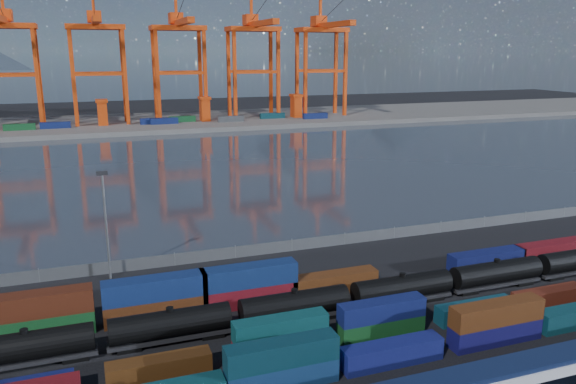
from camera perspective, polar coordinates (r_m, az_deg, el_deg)
name	(u,v)px	position (r m, az deg, el deg)	size (l,w,h in m)	color
ground	(368,323)	(73.58, 8.10, -13.04)	(700.00, 700.00, 0.00)	black
harbor_water	(203,167)	(168.91, -8.60, 2.57)	(700.00, 700.00, 0.00)	#2D3541
far_quay	(159,122)	(271.36, -13.00, 6.92)	(700.00, 70.00, 2.00)	#514F4C
container_row_south	(469,332)	(69.79, 17.92, -13.41)	(139.49, 2.39, 5.10)	#3E4143
container_row_mid	(420,317)	(72.46, 13.24, -12.26)	(140.34, 2.21, 4.70)	#404345
container_row_north	(249,290)	(76.95, -3.99, -9.91)	(129.21, 2.65, 5.65)	navy
tanker_string	(235,315)	(70.13, -5.42, -12.33)	(123.10, 3.14, 4.49)	black
waterfront_fence	(292,245)	(96.73, 0.40, -5.45)	(160.12, 0.12, 2.20)	#595B5E
yard_light_mast	(106,220)	(87.01, -18.03, -2.68)	(1.60, 0.40, 16.60)	slate
gantry_cranes	(138,39)	(262.06, -14.96, 14.77)	(199.09, 46.26, 62.65)	#E1410F
quay_containers	(137,122)	(255.65, -15.08, 6.89)	(172.58, 10.99, 2.60)	navy
straddle_carriers	(155,110)	(260.46, -13.36, 8.12)	(140.00, 7.00, 11.10)	#E1410F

